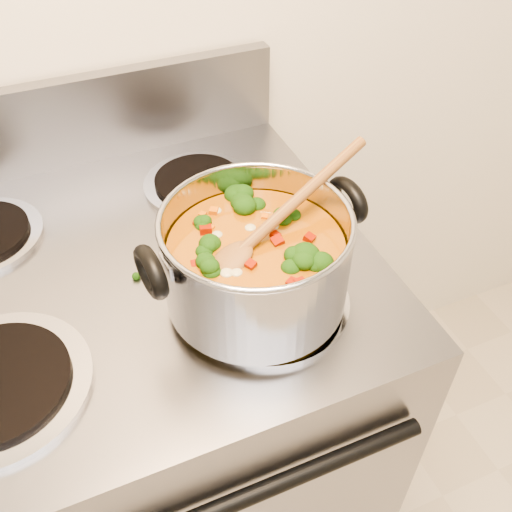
{
  "coord_description": "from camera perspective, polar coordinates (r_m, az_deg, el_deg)",
  "views": [
    {
      "loc": [
        0.02,
        0.51,
        1.52
      ],
      "look_at": [
        0.24,
        1.02,
        1.01
      ],
      "focal_mm": 40.0,
      "sensor_mm": 36.0,
      "label": 1
    }
  ],
  "objects": [
    {
      "name": "electric_range",
      "position": [
        1.24,
        -10.26,
        -16.27
      ],
      "size": [
        0.77,
        0.69,
        1.08
      ],
      "color": "gray",
      "rests_on": "ground"
    },
    {
      "name": "stockpot",
      "position": [
        0.75,
        0.04,
        -0.43
      ],
      "size": [
        0.31,
        0.25,
        0.15
      ],
      "rotation": [
        0.0,
        0.0,
        0.11
      ],
      "color": "#A3A3AB",
      "rests_on": "electric_range"
    },
    {
      "name": "wooden_spoon",
      "position": [
        0.73,
        1.03,
        2.8
      ],
      "size": [
        0.28,
        0.13,
        0.1
      ],
      "rotation": [
        0.0,
        0.0,
        0.35
      ],
      "color": "brown",
      "rests_on": "stockpot"
    },
    {
      "name": "cooktop_crumbs",
      "position": [
        0.8,
        8.2,
        -5.79
      ],
      "size": [
        0.27,
        0.16,
        0.01
      ],
      "color": "black",
      "rests_on": "electric_range"
    }
  ]
}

